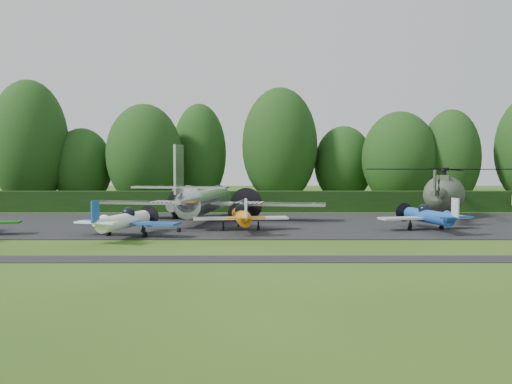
{
  "coord_description": "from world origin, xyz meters",
  "views": [
    {
      "loc": [
        1.94,
        -33.96,
        4.85
      ],
      "look_at": [
        2.05,
        9.97,
        2.5
      ],
      "focal_mm": 40.0,
      "sensor_mm": 36.0,
      "label": 1
    }
  ],
  "objects_px": {
    "light_plane_white": "(124,221)",
    "light_plane_orange": "(241,216)",
    "transport_plane": "(205,200)",
    "light_plane_blue": "(428,216)",
    "helicopter": "(444,191)"
  },
  "relations": [
    {
      "from": "light_plane_orange",
      "to": "light_plane_blue",
      "type": "height_order",
      "value": "light_plane_blue"
    },
    {
      "from": "light_plane_white",
      "to": "helicopter",
      "type": "relative_size",
      "value": 0.46
    },
    {
      "from": "light_plane_blue",
      "to": "light_plane_white",
      "type": "bearing_deg",
      "value": -156.62
    },
    {
      "from": "light_plane_orange",
      "to": "light_plane_blue",
      "type": "bearing_deg",
      "value": 7.48
    },
    {
      "from": "light_plane_orange",
      "to": "light_plane_blue",
      "type": "relative_size",
      "value": 1.0
    },
    {
      "from": "light_plane_blue",
      "to": "transport_plane",
      "type": "bearing_deg",
      "value": 172.58
    },
    {
      "from": "light_plane_white",
      "to": "light_plane_blue",
      "type": "xyz_separation_m",
      "value": [
        20.37,
        3.46,
        -0.04
      ]
    },
    {
      "from": "transport_plane",
      "to": "light_plane_blue",
      "type": "xyz_separation_m",
      "value": [
        16.11,
        -6.23,
        -0.67
      ]
    },
    {
      "from": "transport_plane",
      "to": "light_plane_blue",
      "type": "height_order",
      "value": "transport_plane"
    },
    {
      "from": "transport_plane",
      "to": "helicopter",
      "type": "distance_m",
      "value": 20.8
    },
    {
      "from": "transport_plane",
      "to": "light_plane_orange",
      "type": "xyz_separation_m",
      "value": [
        3.1,
        -6.43,
        -0.68
      ]
    },
    {
      "from": "light_plane_blue",
      "to": "light_plane_orange",
      "type": "bearing_deg",
      "value": -165.38
    },
    {
      "from": "light_plane_white",
      "to": "light_plane_orange",
      "type": "distance_m",
      "value": 8.05
    },
    {
      "from": "transport_plane",
      "to": "light_plane_white",
      "type": "height_order",
      "value": "transport_plane"
    },
    {
      "from": "light_plane_white",
      "to": "transport_plane",
      "type": "bearing_deg",
      "value": 50.41
    }
  ]
}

